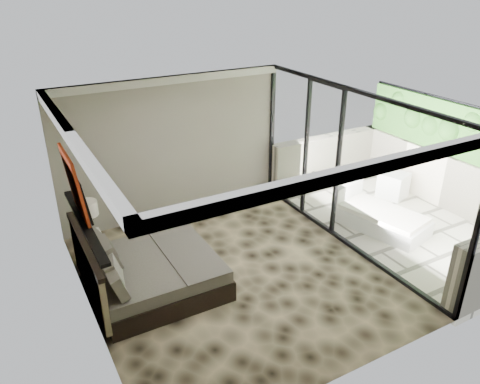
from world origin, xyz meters
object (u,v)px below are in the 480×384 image
ottoman (393,185)px  lounger (379,217)px  nightstand (90,251)px  bed (148,272)px  table_lamp (88,215)px

ottoman → lounger: bearing=-145.2°
nightstand → bed: bearing=-70.5°
bed → nightstand: bed is taller
nightstand → table_lamp: bearing=-33.4°
bed → nightstand: size_ratio=4.21×
table_lamp → ottoman: (6.36, -0.55, -0.65)m
lounger → ottoman: bearing=21.1°
bed → ottoman: size_ratio=3.60×
table_lamp → bed: bearing=-64.1°
nightstand → ottoman: ottoman is taller
ottoman → nightstand: bearing=174.9°
ottoman → lounger: 1.54m
bed → lounger: size_ratio=1.04×
bed → table_lamp: (-0.57, 1.17, 0.61)m
table_lamp → ottoman: size_ratio=1.17×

